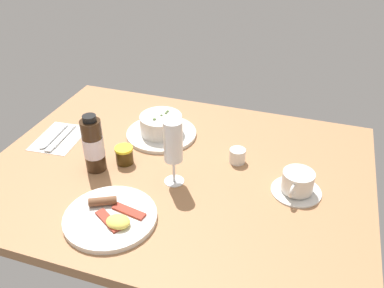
# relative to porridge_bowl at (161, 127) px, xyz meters

# --- Properties ---
(ground_plane) EXTENTS (1.10, 0.84, 0.03)m
(ground_plane) POSITION_rel_porridge_bowl_xyz_m (-0.12, 0.16, -0.05)
(ground_plane) COLOR #A8754C
(porridge_bowl) EXTENTS (0.23, 0.23, 0.08)m
(porridge_bowl) POSITION_rel_porridge_bowl_xyz_m (0.00, 0.00, 0.00)
(porridge_bowl) COLOR silver
(porridge_bowl) RESTS_ON ground_plane
(cutlery_setting) EXTENTS (0.15, 0.19, 0.01)m
(cutlery_setting) POSITION_rel_porridge_bowl_xyz_m (0.31, 0.13, -0.03)
(cutlery_setting) COLOR silver
(cutlery_setting) RESTS_ON ground_plane
(coffee_cup) EXTENTS (0.14, 0.14, 0.06)m
(coffee_cup) POSITION_rel_porridge_bowl_xyz_m (-0.46, 0.16, -0.00)
(coffee_cup) COLOR silver
(coffee_cup) RESTS_ON ground_plane
(creamer_jug) EXTENTS (0.06, 0.05, 0.05)m
(creamer_jug) POSITION_rel_porridge_bowl_xyz_m (-0.27, 0.07, -0.01)
(creamer_jug) COLOR silver
(creamer_jug) RESTS_ON ground_plane
(wine_glass) EXTENTS (0.06, 0.06, 0.19)m
(wine_glass) POSITION_rel_porridge_bowl_xyz_m (-0.13, 0.22, 0.09)
(wine_glass) COLOR white
(wine_glass) RESTS_ON ground_plane
(jam_jar) EXTENTS (0.05, 0.05, 0.05)m
(jam_jar) POSITION_rel_porridge_bowl_xyz_m (0.05, 0.18, -0.01)
(jam_jar) COLOR #3F2B0D
(jam_jar) RESTS_ON ground_plane
(sauce_bottle_brown) EXTENTS (0.06, 0.06, 0.18)m
(sauce_bottle_brown) POSITION_rel_porridge_bowl_xyz_m (0.11, 0.23, 0.05)
(sauce_bottle_brown) COLOR #382314
(sauce_bottle_brown) RESTS_ON ground_plane
(breakfast_plate) EXTENTS (0.23, 0.23, 0.04)m
(breakfast_plate) POSITION_rel_porridge_bowl_xyz_m (-0.03, 0.41, -0.02)
(breakfast_plate) COLOR silver
(breakfast_plate) RESTS_ON ground_plane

